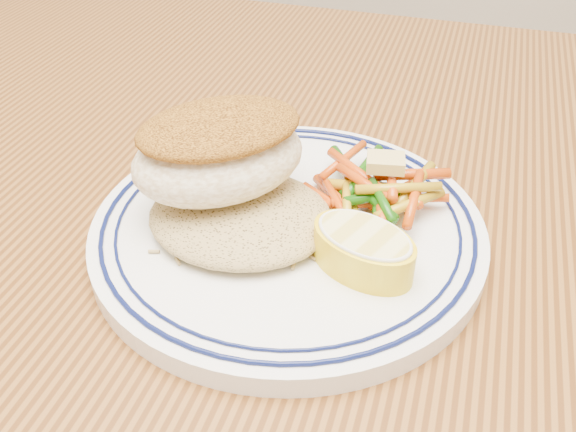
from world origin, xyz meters
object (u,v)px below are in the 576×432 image
Objects in this scene: lemon_wedge at (363,248)px; fish_fillet at (219,150)px; vegetable_pile at (375,191)px; rice_pilaf at (240,212)px; dining_table at (329,338)px; plate at (288,228)px.

fish_fillet is at bearing 163.21° from lemon_wedge.
lemon_wedge is (0.01, -0.06, 0.00)m from vegetable_pile.
vegetable_pile is at bearing 30.93° from rice_pilaf.
rice_pilaf reaches higher than dining_table.
vegetable_pile is at bearing 18.29° from fish_fillet.
plate is 0.06m from vegetable_pile.
dining_table is at bearing 14.18° from plate.
vegetable_pile is (0.08, 0.05, 0.00)m from rice_pilaf.
fish_fillet is at bearing 178.00° from plate.
lemon_wedge is (0.10, -0.03, -0.03)m from fish_fillet.
plate is (-0.03, -0.01, 0.11)m from dining_table.
vegetable_pile is 0.06m from lemon_wedge.
plate is at bearing -165.82° from dining_table.
plate is at bearing 25.46° from rice_pilaf.
vegetable_pile is (0.02, 0.03, 0.13)m from dining_table.
plate is 0.04m from rice_pilaf.
vegetable_pile is at bearing 51.99° from dining_table.
vegetable_pile is 1.31× the size of lemon_wedge.
plate reaches higher than dining_table.
fish_fillet is 0.11m from lemon_wedge.
fish_fillet reaches higher than lemon_wedge.
rice_pilaf reaches higher than plate.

